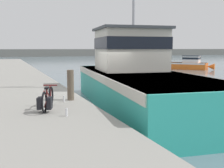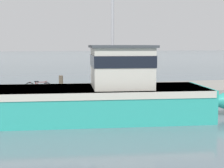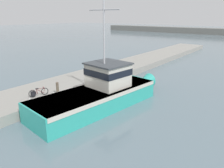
{
  "view_description": "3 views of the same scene",
  "coord_description": "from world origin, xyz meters",
  "px_view_note": "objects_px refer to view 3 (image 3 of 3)",
  "views": [
    {
      "loc": [
        -3.89,
        -11.82,
        2.65
      ],
      "look_at": [
        -0.13,
        -2.06,
        1.32
      ],
      "focal_mm": 45.0,
      "sensor_mm": 36.0,
      "label": 1
    },
    {
      "loc": [
        18.02,
        -3.79,
        3.71
      ],
      "look_at": [
        0.26,
        0.54,
        1.56
      ],
      "focal_mm": 55.0,
      "sensor_mm": 36.0,
      "label": 2
    },
    {
      "loc": [
        13.01,
        -13.43,
        7.43
      ],
      "look_at": [
        1.66,
        1.42,
        1.53
      ],
      "focal_mm": 35.0,
      "sensor_mm": 36.0,
      "label": 3
    }
  ],
  "objects_px": {
    "bicycle_touring": "(37,93)",
    "water_bottle_on_curb": "(53,93)",
    "mooring_post": "(58,88)",
    "fishing_boat_main": "(101,92)",
    "water_bottle_by_bike": "(30,99)"
  },
  "relations": [
    {
      "from": "bicycle_touring",
      "to": "mooring_post",
      "type": "bearing_deg",
      "value": 72.63
    },
    {
      "from": "mooring_post",
      "to": "water_bottle_by_bike",
      "type": "bearing_deg",
      "value": -105.5
    },
    {
      "from": "bicycle_touring",
      "to": "water_bottle_on_curb",
      "type": "height_order",
      "value": "bicycle_touring"
    },
    {
      "from": "mooring_post",
      "to": "bicycle_touring",
      "type": "bearing_deg",
      "value": -126.56
    },
    {
      "from": "bicycle_touring",
      "to": "water_bottle_by_bike",
      "type": "height_order",
      "value": "bicycle_touring"
    },
    {
      "from": "bicycle_touring",
      "to": "water_bottle_on_curb",
      "type": "relative_size",
      "value": 7.54
    },
    {
      "from": "fishing_boat_main",
      "to": "mooring_post",
      "type": "height_order",
      "value": "fishing_boat_main"
    },
    {
      "from": "fishing_boat_main",
      "to": "water_bottle_on_curb",
      "type": "distance_m",
      "value": 4.3
    },
    {
      "from": "mooring_post",
      "to": "water_bottle_on_curb",
      "type": "distance_m",
      "value": 0.59
    },
    {
      "from": "bicycle_touring",
      "to": "mooring_post",
      "type": "height_order",
      "value": "mooring_post"
    },
    {
      "from": "bicycle_touring",
      "to": "fishing_boat_main",
      "type": "bearing_deg",
      "value": 54.51
    },
    {
      "from": "water_bottle_on_curb",
      "to": "water_bottle_by_bike",
      "type": "distance_m",
      "value": 2.12
    },
    {
      "from": "bicycle_touring",
      "to": "mooring_post",
      "type": "distance_m",
      "value": 1.76
    },
    {
      "from": "mooring_post",
      "to": "fishing_boat_main",
      "type": "bearing_deg",
      "value": 27.31
    },
    {
      "from": "bicycle_touring",
      "to": "mooring_post",
      "type": "relative_size",
      "value": 1.48
    }
  ]
}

